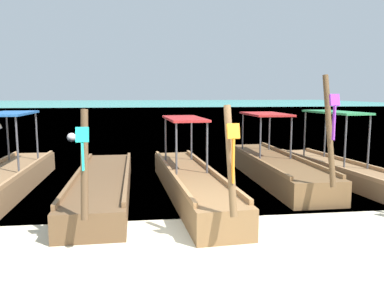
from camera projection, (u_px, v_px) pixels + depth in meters
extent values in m
plane|color=beige|center=(216.00, 243.00, 6.49)|extent=(120.00, 120.00, 0.00)
plane|color=#2DB29E|center=(151.00, 107.00, 66.79)|extent=(120.00, 120.00, 0.00)
cube|color=olive|center=(5.00, 183.00, 9.63)|extent=(1.27, 6.22, 0.57)
cube|color=#AF7F52|center=(26.00, 169.00, 9.66)|extent=(0.18, 5.70, 0.10)
cylinder|color=#4C4C51|center=(17.00, 145.00, 9.40)|extent=(0.05, 0.05, 1.41)
cylinder|color=#4C4C51|center=(8.00, 137.00, 11.11)|extent=(0.05, 0.05, 1.41)
cylinder|color=#4C4C51|center=(37.00, 136.00, 11.23)|extent=(0.05, 0.05, 1.41)
cube|color=#235BA3|center=(10.00, 113.00, 10.16)|extent=(1.02, 2.08, 0.06)
cube|color=brown|center=(103.00, 186.00, 9.39)|extent=(1.41, 6.13, 0.54)
cube|color=brown|center=(78.00, 174.00, 9.26)|extent=(0.20, 5.62, 0.10)
cube|color=brown|center=(127.00, 172.00, 9.44)|extent=(0.20, 5.62, 0.10)
cylinder|color=brown|center=(85.00, 164.00, 6.16)|extent=(0.13, 0.58, 1.78)
cube|color=#1ECCBC|center=(82.00, 135.00, 5.97)|extent=(0.20, 0.12, 0.25)
cube|color=#1ECCBC|center=(83.00, 157.00, 6.00)|extent=(0.03, 0.08, 0.45)
cube|color=brown|center=(191.00, 184.00, 9.43)|extent=(1.59, 6.41, 0.60)
cube|color=#9F7246|center=(171.00, 171.00, 9.28)|extent=(0.55, 5.83, 0.10)
cube|color=#9F7246|center=(210.00, 170.00, 9.49)|extent=(0.55, 5.83, 0.10)
cylinder|color=brown|center=(230.00, 160.00, 6.13)|extent=(0.16, 0.56, 1.78)
cube|color=orange|center=(233.00, 131.00, 5.95)|extent=(0.21, 0.13, 0.25)
cube|color=orange|center=(233.00, 161.00, 5.99)|extent=(0.04, 0.08, 0.71)
cylinder|color=#4C4C51|center=(176.00, 149.00, 9.08)|extent=(0.05, 0.05, 1.25)
cylinder|color=#4C4C51|center=(207.00, 148.00, 9.23)|extent=(0.05, 0.05, 1.25)
cylinder|color=#4C4C51|center=(166.00, 139.00, 10.92)|extent=(0.05, 0.05, 1.25)
cylinder|color=#4C4C51|center=(191.00, 139.00, 11.08)|extent=(0.05, 0.05, 1.25)
cube|color=#AD2323|center=(185.00, 119.00, 9.99)|extent=(1.09, 2.17, 0.06)
cube|color=brown|center=(273.00, 168.00, 11.36)|extent=(1.47, 6.23, 0.61)
cube|color=brown|center=(253.00, 157.00, 11.22)|extent=(0.20, 5.71, 0.10)
cube|color=brown|center=(293.00, 156.00, 11.40)|extent=(0.20, 5.71, 0.10)
cylinder|color=brown|center=(329.00, 130.00, 7.99)|extent=(0.13, 0.68, 2.35)
cube|color=purple|center=(335.00, 100.00, 7.75)|extent=(0.20, 0.12, 0.25)
cube|color=purple|center=(334.00, 123.00, 7.80)|extent=(0.03, 0.08, 0.71)
cylinder|color=#4C4C51|center=(260.00, 139.00, 11.01)|extent=(0.05, 0.05, 1.25)
cylinder|color=#4C4C51|center=(291.00, 138.00, 11.14)|extent=(0.05, 0.05, 1.25)
cylinder|color=#4C4C51|center=(243.00, 132.00, 12.83)|extent=(0.05, 0.05, 1.25)
cylinder|color=#4C4C51|center=(269.00, 132.00, 12.97)|extent=(0.05, 0.05, 1.25)
cube|color=#AD2323|center=(266.00, 114.00, 11.90)|extent=(1.18, 2.08, 0.06)
cube|color=olive|center=(351.00, 176.00, 10.67)|extent=(1.91, 7.01, 0.45)
cube|color=#AF7F52|center=(336.00, 167.00, 10.51)|extent=(0.86, 6.34, 0.10)
cube|color=#AF7F52|center=(367.00, 166.00, 10.75)|extent=(0.86, 6.34, 0.10)
cylinder|color=#4C4C51|center=(345.00, 143.00, 10.28)|extent=(0.06, 0.06, 1.50)
cylinder|color=#4C4C51|center=(369.00, 142.00, 10.46)|extent=(0.06, 0.06, 1.50)
cylinder|color=#4C4C51|center=(305.00, 135.00, 12.28)|extent=(0.06, 0.06, 1.50)
cylinder|color=#4C4C51|center=(325.00, 134.00, 12.46)|extent=(0.06, 0.06, 1.50)
cube|color=#2D844C|center=(336.00, 112.00, 11.26)|extent=(1.18, 2.37, 0.06)
sphere|color=white|center=(72.00, 137.00, 19.73)|extent=(0.47, 0.47, 0.47)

